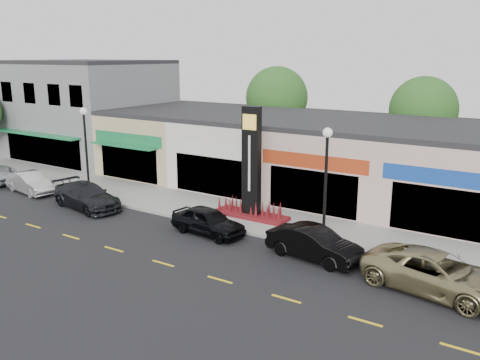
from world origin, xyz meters
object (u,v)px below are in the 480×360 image
at_px(car_white_van, 30,183).
at_px(car_black_sedan, 208,221).
at_px(lamp_west_near, 86,142).
at_px(car_black_conv, 314,244).
at_px(pylon_sign, 251,179).
at_px(car_gold_suv, 437,273).
at_px(lamp_east_near, 326,175).
at_px(car_dark_sedan, 87,196).

bearing_deg(car_white_van, car_black_sedan, -82.05).
height_order(lamp_west_near, car_black_conv, lamp_west_near).
distance_m(pylon_sign, car_gold_suv, 11.15).
bearing_deg(car_black_conv, car_gold_suv, -85.97).
height_order(lamp_east_near, car_dark_sedan, lamp_east_near).
relative_size(pylon_sign, car_white_van, 1.45).
distance_m(pylon_sign, car_black_conv, 6.33).
bearing_deg(car_white_van, lamp_east_near, -77.76).
distance_m(lamp_west_near, car_black_conv, 16.54).
height_order(car_white_van, car_black_conv, car_black_conv).
height_order(car_white_van, car_dark_sedan, car_dark_sedan).
distance_m(lamp_east_near, pylon_sign, 5.42).
distance_m(lamp_east_near, car_black_conv, 3.15).
xyz_separation_m(pylon_sign, car_gold_suv, (10.45, -3.60, -1.51)).
height_order(car_black_conv, car_gold_suv, car_gold_suv).
xyz_separation_m(pylon_sign, car_black_sedan, (-0.55, -3.18, -1.59)).
bearing_deg(pylon_sign, car_black_conv, -31.47).
xyz_separation_m(car_dark_sedan, car_black_sedan, (8.60, 0.27, -0.04)).
distance_m(lamp_west_near, lamp_east_near, 16.00).
distance_m(lamp_west_near, car_dark_sedan, 3.75).
distance_m(pylon_sign, car_dark_sedan, 9.90).
xyz_separation_m(car_black_sedan, car_gold_suv, (11.00, -0.42, 0.07)).
bearing_deg(car_black_sedan, car_gold_suv, -86.44).
bearing_deg(lamp_west_near, car_black_conv, -5.31).
relative_size(car_black_sedan, car_gold_suv, 0.74).
bearing_deg(car_black_sedan, car_black_conv, -84.47).
height_order(lamp_east_near, car_gold_suv, lamp_east_near).
xyz_separation_m(lamp_east_near, car_dark_sedan, (-14.15, -1.75, -2.75)).
bearing_deg(car_gold_suv, car_black_conv, 95.08).
distance_m(lamp_east_near, car_gold_suv, 6.38).
xyz_separation_m(car_white_van, car_gold_suv, (25.34, -0.45, 0.08)).
xyz_separation_m(car_dark_sedan, car_black_conv, (14.39, 0.25, -0.01)).
bearing_deg(lamp_west_near, car_dark_sedan, -43.46).
relative_size(car_dark_sedan, car_black_sedan, 1.24).
bearing_deg(car_black_conv, lamp_west_near, 93.11).
xyz_separation_m(car_white_van, car_black_sedan, (14.34, -0.03, 0.01)).
relative_size(lamp_west_near, car_black_conv, 1.26).
bearing_deg(car_dark_sedan, car_black_conv, -79.31).
height_order(lamp_east_near, car_white_van, lamp_east_near).
relative_size(lamp_west_near, car_black_sedan, 1.35).
bearing_deg(lamp_west_near, car_white_van, -159.48).
height_order(car_black_sedan, car_gold_suv, car_gold_suv).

